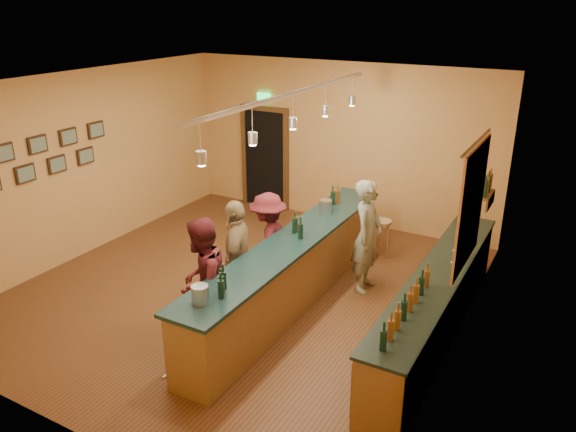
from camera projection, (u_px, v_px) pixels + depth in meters
The scene contains 18 objects.
floor at pixel (244, 289), 8.88m from camera, with size 7.00×7.00×0.00m, color #582C19.
ceiling at pixel (237, 84), 7.72m from camera, with size 6.50×7.00×0.02m, color silver.
wall_back at pixel (338, 144), 11.15m from camera, with size 6.50×0.02×3.20m, color tan.
wall_front at pixel (41, 296), 5.45m from camera, with size 6.50×0.02×3.20m, color tan.
wall_left at pixel (85, 164), 9.78m from camera, with size 0.02×7.00×3.20m, color tan.
wall_right at pixel (463, 236), 6.82m from camera, with size 0.02×7.00×3.20m, color tan.
doorway at pixel (265, 156), 12.07m from camera, with size 1.15×0.09×2.48m.
tapestry at pixel (471, 207), 7.07m from camera, with size 0.03×1.40×1.60m, color maroon.
bottle_shelf at pixel (488, 187), 8.38m from camera, with size 0.17×0.55×0.54m.
picture_grid at pixel (48, 155), 9.02m from camera, with size 0.06×2.20×0.70m, color #382111, non-canonical shape.
back_counter at pixel (436, 304), 7.50m from camera, with size 0.60×4.55×1.27m.
tasting_bar at pixel (292, 267), 8.26m from camera, with size 0.74×5.10×1.38m.
pendant_track at pixel (293, 105), 7.40m from camera, with size 0.11×4.60×0.50m.
bartender at pixel (367, 236), 8.61m from camera, with size 0.65×0.43×1.79m, color gray.
customer_a at pixel (202, 282), 7.25m from camera, with size 0.85×0.66×1.75m, color #59191E.
customer_b at pixel (237, 258), 7.93m from camera, with size 1.02×0.42×1.74m, color #997A51.
customer_c at pixel (268, 243), 8.63m from camera, with size 1.02×0.59×1.59m, color #59191E.
bar_stool at pixel (381, 228), 9.76m from camera, with size 0.34×0.34×0.71m.
Camera 1 is at (4.44, -6.52, 4.31)m, focal length 35.00 mm.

